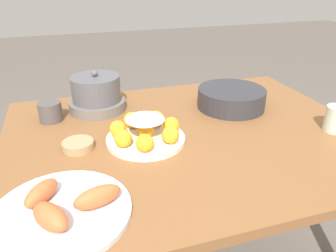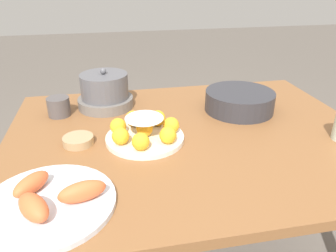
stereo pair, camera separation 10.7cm
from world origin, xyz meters
name	(u,v)px [view 2 (the right image)]	position (x,y,z in m)	size (l,w,h in m)	color
dining_table	(189,157)	(0.00, 0.00, 0.61)	(1.22, 0.94, 0.70)	brown
cake_plate	(145,131)	(-0.16, -0.02, 0.73)	(0.25, 0.25, 0.09)	silver
serving_bowl	(239,100)	(0.24, 0.16, 0.74)	(0.27, 0.27, 0.08)	#2D2D33
sauce_bowl	(78,140)	(-0.37, 0.00, 0.72)	(0.10, 0.10, 0.03)	tan
seafood_platter	(49,201)	(-0.42, -0.30, 0.72)	(0.32, 0.32, 0.06)	silver
cup_far	(59,107)	(-0.45, 0.24, 0.74)	(0.08, 0.08, 0.07)	#4C4747
warming_pot	(105,92)	(-0.27, 0.30, 0.76)	(0.22, 0.22, 0.16)	#66605B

